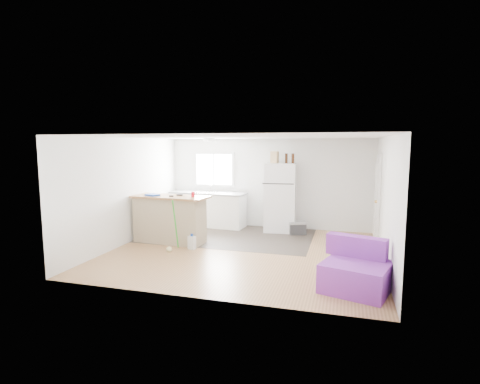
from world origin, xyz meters
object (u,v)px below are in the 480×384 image
(refrigerator, at_px, (280,197))
(cardboard_box, at_px, (275,157))
(bottle_right, at_px, (293,158))
(blue_tray, at_px, (152,195))
(bottle_left, at_px, (286,158))
(kitchen_cabinets, at_px, (208,209))
(peninsula, at_px, (170,219))
(red_cup, at_px, (193,194))
(cooler, at_px, (297,228))
(purple_seat, at_px, (356,272))
(cleaner_jug, at_px, (192,242))
(mop, at_px, (171,241))

(refrigerator, bearing_deg, cardboard_box, -166.24)
(bottle_right, bearing_deg, refrigerator, -179.45)
(blue_tray, height_order, bottle_left, bottle_left)
(bottle_left, height_order, bottle_right, same)
(bottle_right, bearing_deg, cardboard_box, -173.18)
(kitchen_cabinets, xyz_separation_m, cardboard_box, (1.87, -0.11, 1.44))
(blue_tray, bearing_deg, kitchen_cabinets, 72.75)
(bottle_left, bearing_deg, peninsula, -143.29)
(red_cup, relative_size, cardboard_box, 0.40)
(kitchen_cabinets, bearing_deg, blue_tray, -102.72)
(refrigerator, xyz_separation_m, cooler, (0.49, -0.26, -0.72))
(refrigerator, bearing_deg, red_cup, -137.16)
(bottle_right, bearing_deg, blue_tray, -146.91)
(purple_seat, distance_m, cleaner_jug, 3.63)
(blue_tray, bearing_deg, red_cup, 3.89)
(cooler, xyz_separation_m, bottle_right, (-0.18, 0.26, 1.73))
(cooler, relative_size, purple_seat, 0.42)
(kitchen_cabinets, height_order, bottle_right, bottle_right)
(red_cup, bearing_deg, mop, -107.77)
(mop, height_order, bottle_left, bottle_left)
(blue_tray, height_order, bottle_right, bottle_right)
(cleaner_jug, distance_m, bottle_right, 3.38)
(cooler, bearing_deg, mop, -155.48)
(kitchen_cabinets, height_order, peninsula, kitchen_cabinets)
(peninsula, xyz_separation_m, refrigerator, (2.24, 1.83, 0.34))
(peninsula, relative_size, cooler, 3.65)
(refrigerator, xyz_separation_m, bottle_right, (0.31, 0.00, 1.01))
(peninsula, relative_size, refrigerator, 1.02)
(purple_seat, xyz_separation_m, red_cup, (-3.48, 1.78, 0.86))
(refrigerator, bearing_deg, purple_seat, -68.50)
(cooler, xyz_separation_m, bottle_left, (-0.34, 0.21, 1.73))
(purple_seat, xyz_separation_m, cardboard_box, (-1.98, 3.57, 1.64))
(kitchen_cabinets, distance_m, purple_seat, 5.32)
(peninsula, relative_size, mop, 1.61)
(purple_seat, xyz_separation_m, bottle_right, (-1.52, 3.62, 1.61))
(purple_seat, relative_size, mop, 1.04)
(cleaner_jug, distance_m, bottle_left, 3.26)
(kitchen_cabinets, xyz_separation_m, peninsula, (-0.23, -1.89, 0.07))
(refrigerator, xyz_separation_m, cardboard_box, (-0.15, -0.05, 1.04))
(kitchen_cabinets, distance_m, mop, 2.60)
(peninsula, relative_size, cardboard_box, 6.01)
(cleaner_jug, height_order, cardboard_box, cardboard_box)
(kitchen_cabinets, xyz_separation_m, cooler, (2.51, -0.31, -0.31))
(cooler, height_order, cardboard_box, cardboard_box)
(peninsula, distance_m, refrigerator, 2.91)
(mop, relative_size, cardboard_box, 3.74)
(refrigerator, relative_size, bottle_left, 7.08)
(refrigerator, relative_size, mop, 1.58)
(cleaner_jug, distance_m, red_cup, 1.08)
(refrigerator, height_order, cleaner_jug, refrigerator)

